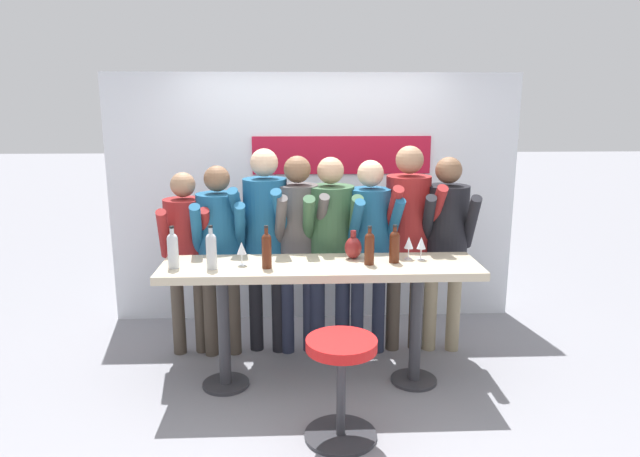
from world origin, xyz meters
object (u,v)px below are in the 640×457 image
object	(u,v)px
wine_glass_0	(421,244)
wine_bottle_4	(394,245)
bar_stool	(341,372)
person_left	(219,241)
wine_bottle_0	(173,249)
person_center_left	(265,229)
person_center	(298,233)
person_rightmost	(446,234)
person_right	(370,236)
wine_glass_1	(242,249)
wine_bottle_1	(211,249)
wine_bottle_3	(267,249)
person_far_right	(408,227)
person_far_left	(186,244)
person_center_right	(330,236)
wine_glass_2	(409,243)
tasting_table	(321,283)
wine_bottle_2	(369,247)
decorative_vase	(353,247)

from	to	relation	value
wine_glass_0	wine_bottle_4	bearing A→B (deg)	-162.99
bar_stool	person_left	world-z (taller)	person_left
person_left	wine_bottle_0	bearing A→B (deg)	-118.49
person_center_left	person_center	world-z (taller)	person_center_left
person_rightmost	wine_bottle_0	world-z (taller)	person_rightmost
person_right	wine_glass_1	distance (m)	1.16
person_center_left	person_center	distance (m)	0.28
wine_bottle_1	wine_bottle_4	world-z (taller)	wine_bottle_1
bar_stool	wine_bottle_3	xyz separation A→B (m)	(-0.49, 0.64, 0.65)
bar_stool	person_rightmost	distance (m)	1.74
person_far_right	wine_glass_1	distance (m)	1.48
person_far_left	wine_bottle_0	bearing A→B (deg)	-95.35
person_center	wine_glass_1	distance (m)	0.73
wine_bottle_1	wine_bottle_3	xyz separation A→B (m)	(0.39, 0.00, -0.00)
person_center_left	wine_bottle_0	distance (m)	0.93
person_center_left	person_right	world-z (taller)	person_center_left
person_far_right	person_rightmost	distance (m)	0.33
person_center	person_center_right	world-z (taller)	person_center
person_far_right	wine_glass_2	size ratio (longest dim) A/B	10.14
person_center	person_left	bearing A→B (deg)	174.04
person_far_left	person_center	size ratio (longest dim) A/B	0.92
person_center_left	wine_bottle_1	world-z (taller)	person_center_left
wine_glass_2	wine_glass_1	bearing A→B (deg)	-175.12
person_right	wine_glass_2	world-z (taller)	person_right
person_far_left	wine_glass_1	distance (m)	0.82
wine_bottle_0	wine_bottle_3	size ratio (longest dim) A/B	0.99
person_right	wine_bottle_1	bearing A→B (deg)	-160.46
person_center_right	person_far_right	distance (m)	0.66
wine_glass_1	person_far_left	bearing A→B (deg)	130.19
person_center	person_rightmost	world-z (taller)	person_center
person_left	wine_glass_0	size ratio (longest dim) A/B	9.29
bar_stool	person_right	xyz separation A→B (m)	(0.34, 1.27, 0.59)
bar_stool	wine_bottle_0	world-z (taller)	wine_bottle_0
wine_bottle_3	wine_bottle_1	bearing A→B (deg)	-179.44
person_far_left	person_left	distance (m)	0.29
bar_stool	wine_glass_2	bearing A→B (deg)	55.10
person_left	person_center_left	size ratio (longest dim) A/B	0.93
person_far_left	wine_glass_1	xyz separation A→B (m)	(0.53, -0.62, 0.12)
person_left	wine_glass_2	size ratio (longest dim) A/B	9.29
tasting_table	wine_glass_2	world-z (taller)	wine_glass_2
bar_stool	wine_bottle_2	xyz separation A→B (m)	(0.26, 0.70, 0.64)
wine_glass_2	wine_bottle_4	bearing A→B (deg)	-147.37
wine_glass_0	wine_glass_2	bearing A→B (deg)	172.13
tasting_table	person_center_right	size ratio (longest dim) A/B	1.39
person_far_left	person_far_right	xyz separation A→B (m)	(1.87, -0.00, 0.13)
bar_stool	wine_bottle_4	distance (m)	1.09
wine_bottle_4	decorative_vase	bearing A→B (deg)	158.18
tasting_table	wine_bottle_1	world-z (taller)	wine_bottle_1
bar_stool	wine_bottle_0	size ratio (longest dim) A/B	2.20
wine_bottle_0	wine_bottle_4	distance (m)	1.62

